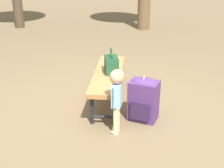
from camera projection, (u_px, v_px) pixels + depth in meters
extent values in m
plane|color=brown|center=(107.00, 112.00, 4.09)|extent=(40.00, 40.00, 0.00)
cube|color=#9E6B3D|center=(108.00, 74.00, 4.29)|extent=(1.64, 0.61, 0.06)
cylinder|color=black|center=(114.00, 111.00, 3.72)|extent=(0.05, 0.05, 0.39)
cylinder|color=black|center=(92.00, 110.00, 3.74)|extent=(0.05, 0.05, 0.39)
cylinder|color=black|center=(121.00, 72.00, 5.01)|extent=(0.05, 0.05, 0.39)
cylinder|color=black|center=(104.00, 72.00, 5.03)|extent=(0.05, 0.05, 0.39)
cylinder|color=black|center=(103.00, 117.00, 3.76)|extent=(0.08, 0.28, 0.04)
cylinder|color=black|center=(113.00, 77.00, 5.05)|extent=(0.08, 0.28, 0.04)
cube|color=#1E4C2D|center=(111.00, 65.00, 4.23)|extent=(0.33, 0.20, 0.22)
cube|color=#163922|center=(111.00, 58.00, 4.19)|extent=(0.30, 0.20, 0.02)
torus|color=#1E4C2D|center=(111.00, 54.00, 4.17)|extent=(0.20, 0.03, 0.20)
cylinder|color=#CCCC8C|center=(116.00, 121.00, 3.52)|extent=(0.07, 0.07, 0.34)
cylinder|color=#CCCC8C|center=(117.00, 118.00, 3.59)|extent=(0.07, 0.07, 0.34)
ellipsoid|color=white|center=(114.00, 132.00, 3.58)|extent=(0.07, 0.10, 0.04)
ellipsoid|color=white|center=(115.00, 129.00, 3.65)|extent=(0.07, 0.10, 0.04)
cube|color=#8CBFE5|center=(117.00, 95.00, 3.43)|extent=(0.15, 0.13, 0.29)
cylinder|color=#8CBFE5|center=(115.00, 97.00, 3.35)|extent=(0.05, 0.05, 0.25)
cylinder|color=#8CBFE5|center=(118.00, 91.00, 3.51)|extent=(0.05, 0.05, 0.25)
sphere|color=tan|center=(117.00, 77.00, 3.35)|extent=(0.16, 0.16, 0.16)
sphere|color=tan|center=(117.00, 76.00, 3.34)|extent=(0.15, 0.15, 0.15)
cube|color=#4C2D66|center=(144.00, 101.00, 3.83)|extent=(0.40, 0.44, 0.53)
ellipsoid|color=#4C2D66|center=(144.00, 83.00, 3.73)|extent=(0.38, 0.42, 0.12)
cube|color=#311D42|center=(140.00, 111.00, 3.73)|extent=(0.14, 0.24, 0.24)
cube|color=#311D42|center=(153.00, 97.00, 3.92)|extent=(0.05, 0.06, 0.45)
cube|color=#311D42|center=(141.00, 95.00, 3.98)|extent=(0.05, 0.06, 0.45)
torus|color=#B2B2B7|center=(145.00, 79.00, 3.72)|extent=(0.08, 0.05, 0.09)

